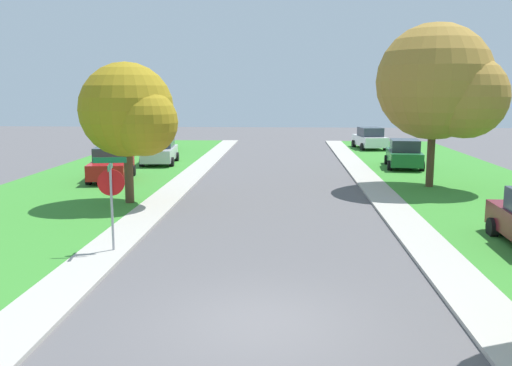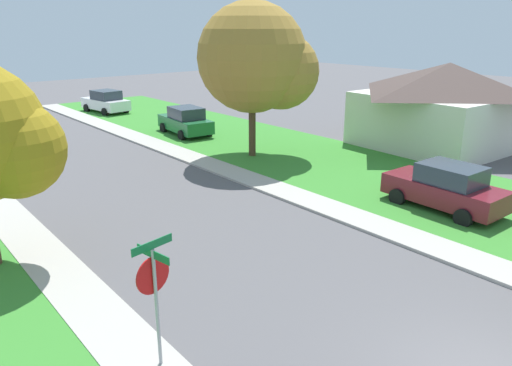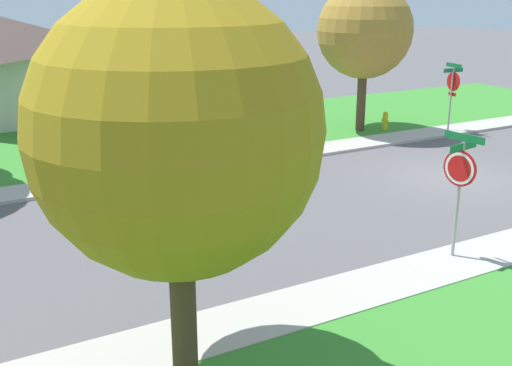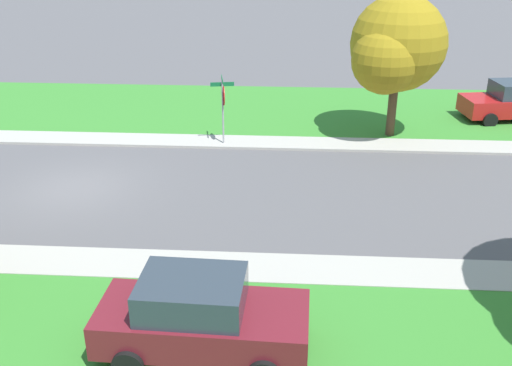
% 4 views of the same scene
% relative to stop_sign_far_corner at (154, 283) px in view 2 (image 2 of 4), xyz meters
% --- Properties ---
extents(sidewalk_east, '(1.40, 56.00, 0.10)m').
position_rel_stop_sign_far_corner_xyz_m(sidewalk_east, '(9.15, 7.41, -1.84)').
color(sidewalk_east, '#ADA89E').
rests_on(sidewalk_east, ground).
extents(lawn_east, '(8.00, 56.00, 0.08)m').
position_rel_stop_sign_far_corner_xyz_m(lawn_east, '(13.85, 7.41, -1.85)').
color(lawn_east, '#38842D').
rests_on(lawn_east, ground).
extents(sidewalk_west, '(1.40, 56.00, 0.10)m').
position_rel_stop_sign_far_corner_xyz_m(sidewalk_west, '(-0.25, 7.41, -1.84)').
color(sidewalk_west, '#ADA89E').
rests_on(sidewalk_west, ground).
extents(stop_sign_far_corner, '(0.91, 0.91, 2.77)m').
position_rel_stop_sign_far_corner_xyz_m(stop_sign_far_corner, '(0.00, 0.00, 0.00)').
color(stop_sign_far_corner, '#9E9EA3').
rests_on(stop_sign_far_corner, ground).
extents(car_maroon_driveway_right, '(2.16, 4.36, 1.76)m').
position_rel_stop_sign_far_corner_xyz_m(car_maroon_driveway_right, '(12.33, 0.91, -1.01)').
color(car_maroon_driveway_right, maroon).
rests_on(car_maroon_driveway_right, ground).
extents(car_green_behind_trees, '(2.38, 4.47, 1.76)m').
position_rel_stop_sign_far_corner_xyz_m(car_green_behind_trees, '(11.92, 18.00, -1.01)').
color(car_green_behind_trees, '#1E6033').
rests_on(car_green_behind_trees, ground).
extents(car_white_kerbside_mid, '(2.46, 4.50, 1.76)m').
position_rel_stop_sign_far_corner_xyz_m(car_white_kerbside_mid, '(11.47, 28.85, -1.01)').
color(car_white_kerbside_mid, white).
rests_on(car_white_kerbside_mid, ground).
extents(tree_corner_large, '(5.79, 5.39, 7.71)m').
position_rel_stop_sign_far_corner_xyz_m(tree_corner_large, '(12.07, 11.12, 2.95)').
color(tree_corner_large, '#4C3823').
rests_on(tree_corner_large, ground).
extents(house_right_setback, '(9.37, 8.23, 4.60)m').
position_rel_stop_sign_far_corner_xyz_m(house_right_setback, '(21.64, 6.36, 0.49)').
color(house_right_setback, silver).
rests_on(house_right_setback, ground).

